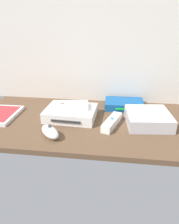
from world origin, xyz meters
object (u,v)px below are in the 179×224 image
object	(u,v)px
mini_computer	(148,119)
game_case	(1,115)
remote_classic_pad	(71,106)
game_console	(71,113)
remote_nunchuk	(50,132)
network_router	(124,104)
remote_wand	(112,122)

from	to	relation	value
mini_computer	game_case	size ratio (longest dim) A/B	0.98
mini_computer	remote_classic_pad	bearing A→B (deg)	174.70
game_console	remote_nunchuk	xyz separation A→B (cm)	(-4.16, -16.67, -0.16)
network_router	remote_nunchuk	distance (cm)	41.18
remote_classic_pad	remote_wand	bearing A→B (deg)	-27.18
network_router	remote_nunchuk	xyz separation A→B (cm)	(-27.06, -31.03, 0.34)
mini_computer	remote_classic_pad	size ratio (longest dim) A/B	1.21
game_console	remote_nunchuk	distance (cm)	17.18
remote_classic_pad	network_router	bearing A→B (deg)	21.99
remote_classic_pad	remote_nunchuk	bearing A→B (deg)	-112.70
mini_computer	remote_nunchuk	world-z (taller)	mini_computer
mini_computer	remote_nunchuk	distance (cm)	38.98
game_console	mini_computer	bearing A→B (deg)	-1.22
remote_wand	remote_nunchuk	world-z (taller)	remote_nunchuk
remote_nunchuk	remote_classic_pad	xyz separation A→B (cm)	(4.20, 17.29, 3.37)
game_case	remote_nunchuk	xyz separation A→B (cm)	(26.54, -14.08, 1.28)
network_router	game_console	bearing A→B (deg)	-148.86
remote_classic_pad	game_case	bearing A→B (deg)	176.93
mini_computer	remote_wand	distance (cm)	14.71
game_console	mini_computer	xyz separation A→B (cm)	(32.09, -2.35, 0.44)
remote_nunchuk	remote_classic_pad	distance (cm)	18.11
game_console	game_case	world-z (taller)	game_console
game_console	game_case	size ratio (longest dim) A/B	1.15
network_router	remote_classic_pad	bearing A→B (deg)	-149.94
game_case	remote_wand	world-z (taller)	remote_wand
remote_wand	mini_computer	bearing A→B (deg)	28.96
mini_computer	game_console	bearing A→B (deg)	175.81
remote_wand	remote_classic_pad	bearing A→B (deg)	179.75
remote_wand	game_console	bearing A→B (deg)	-178.37
game_console	mini_computer	size ratio (longest dim) A/B	1.17
network_router	remote_classic_pad	world-z (taller)	remote_classic_pad
game_console	network_router	bearing A→B (deg)	35.07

